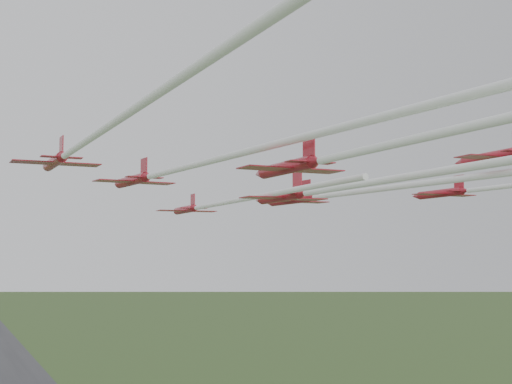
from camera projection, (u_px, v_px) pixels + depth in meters
name	position (u px, v px, depth m)	size (l,w,h in m)	color
jet_lead	(217.00, 204.00, 89.53)	(8.37, 54.21, 2.51)	#AF1B2B
jet_row2_left	(198.00, 164.00, 66.95)	(11.12, 68.08, 2.75)	#AF1B2B
jet_row2_right	(354.00, 192.00, 83.92)	(10.01, 60.96, 2.95)	#AF1B2B
jet_row3_left	(89.00, 139.00, 52.16)	(7.91, 56.46, 2.37)	#AF1B2B
jet_row3_mid	(329.00, 189.00, 67.11)	(9.29, 48.58, 2.79)	#AF1B2B
jet_row4_left	(415.00, 139.00, 41.29)	(8.33, 60.24, 2.49)	#AF1B2B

